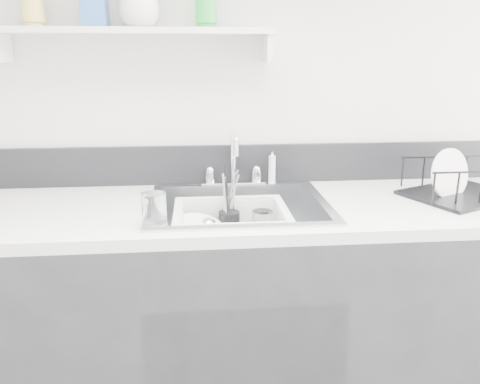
{
  "coord_description": "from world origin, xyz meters",
  "views": [
    {
      "loc": [
        -0.14,
        -0.41,
        1.43
      ],
      "look_at": [
        0.0,
        1.14,
        0.98
      ],
      "focal_mm": 35.0,
      "sensor_mm": 36.0,
      "label": 1
    }
  ],
  "objects": [
    {
      "name": "counter_run",
      "position": [
        0.0,
        1.19,
        0.46
      ],
      "size": [
        3.2,
        0.62,
        0.92
      ],
      "color": "#28282B",
      "rests_on": "ground"
    },
    {
      "name": "backsplash",
      "position": [
        0.0,
        1.49,
        1.0
      ],
      "size": [
        3.2,
        0.02,
        0.16
      ],
      "primitive_type": "cube",
      "color": "black",
      "rests_on": "counter_run"
    },
    {
      "name": "sink",
      "position": [
        0.0,
        1.19,
        0.83
      ],
      "size": [
        0.64,
        0.52,
        0.2
      ],
      "primitive_type": null,
      "color": "silver",
      "rests_on": "counter_run"
    },
    {
      "name": "faucet",
      "position": [
        0.0,
        1.44,
        0.98
      ],
      "size": [
        0.26,
        0.18,
        0.23
      ],
      "color": "silver",
      "rests_on": "counter_run"
    },
    {
      "name": "side_sprayer",
      "position": [
        0.16,
        1.44,
        0.99
      ],
      "size": [
        0.03,
        0.03,
        0.14
      ],
      "primitive_type": "cylinder",
      "color": "silver",
      "rests_on": "counter_run"
    },
    {
      "name": "wall_shelf",
      "position": [
        -0.35,
        1.42,
        1.51
      ],
      "size": [
        1.0,
        0.16,
        0.12
      ],
      "color": "silver",
      "rests_on": "room_shell"
    },
    {
      "name": "wash_tub",
      "position": [
        -0.03,
        1.17,
        0.83
      ],
      "size": [
        0.4,
        0.33,
        0.16
      ],
      "primitive_type": null,
      "rotation": [
        0.0,
        0.0,
        -0.0
      ],
      "color": "silver",
      "rests_on": "sink"
    },
    {
      "name": "plate_stack",
      "position": [
        -0.14,
        1.18,
        0.79
      ],
      "size": [
        0.25,
        0.25,
        0.1
      ],
      "rotation": [
        0.0,
        0.0,
        0.23
      ],
      "color": "white",
      "rests_on": "wash_tub"
    },
    {
      "name": "utensil_cup",
      "position": [
        -0.03,
        1.27,
        0.83
      ],
      "size": [
        0.08,
        0.08,
        0.27
      ],
      "rotation": [
        0.0,
        0.0,
        -0.21
      ],
      "color": "black",
      "rests_on": "wash_tub"
    },
    {
      "name": "ladle",
      "position": [
        -0.07,
        1.19,
        0.8
      ],
      "size": [
        0.23,
        0.26,
        0.07
      ],
      "primitive_type": null,
      "rotation": [
        0.0,
        0.0,
        -0.89
      ],
      "color": "silver",
      "rests_on": "wash_tub"
    },
    {
      "name": "tumbler_in_tub",
      "position": [
        0.09,
        1.23,
        0.82
      ],
      "size": [
        0.09,
        0.09,
        0.11
      ],
      "primitive_type": "cylinder",
      "rotation": [
        0.0,
        0.0,
        0.13
      ],
      "color": "white",
      "rests_on": "wash_tub"
    },
    {
      "name": "tumbler_counter",
      "position": [
        -0.28,
        0.99,
        0.97
      ],
      "size": [
        0.09,
        0.09,
        0.11
      ],
      "primitive_type": "cylinder",
      "rotation": [
        0.0,
        0.0,
        -0.13
      ],
      "color": "white",
      "rests_on": "counter_run"
    },
    {
      "name": "dish_rack",
      "position": [
        0.84,
        1.21,
        0.99
      ],
      "size": [
        0.47,
        0.42,
        0.14
      ],
      "primitive_type": null,
      "rotation": [
        0.0,
        0.0,
        0.42
      ],
      "color": "black",
      "rests_on": "counter_run"
    },
    {
      "name": "bowl_small",
      "position": [
        0.1,
        1.11,
        0.78
      ],
      "size": [
        0.1,
        0.1,
        0.03
      ],
      "primitive_type": "imported",
      "rotation": [
        0.0,
        0.0,
        0.03
      ],
      "color": "white",
      "rests_on": "wash_tub"
    },
    {
      "name": "soap_bottle_c",
      "position": [
        -0.34,
        1.4,
        1.62
      ],
      "size": [
        0.18,
        0.18,
        0.18
      ],
      "primitive_type": "imported",
      "rotation": [
        0.0,
        0.0,
        -0.25
      ],
      "color": "silver",
      "rests_on": "wall_shelf"
    }
  ]
}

